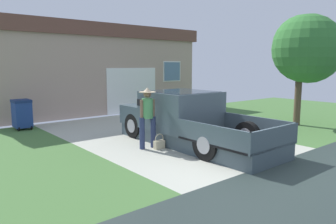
{
  "coord_description": "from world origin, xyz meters",
  "views": [
    {
      "loc": [
        -6.39,
        -4.2,
        2.39
      ],
      "look_at": [
        -0.24,
        3.28,
        0.96
      ],
      "focal_mm": 34.13,
      "sensor_mm": 36.0,
      "label": 1
    }
  ],
  "objects": [
    {
      "name": "house_with_garage",
      "position": [
        1.18,
        12.7,
        2.19
      ],
      "size": [
        11.31,
        6.86,
        4.33
      ],
      "color": "tan",
      "rests_on": "ground"
    },
    {
      "name": "wheeled_trash_bin",
      "position": [
        -3.14,
        8.32,
        0.6
      ],
      "size": [
        0.6,
        0.72,
        1.11
      ],
      "color": "navy",
      "rests_on": "ground"
    },
    {
      "name": "person_with_hat",
      "position": [
        -1.12,
        3.12,
        1.01
      ],
      "size": [
        0.51,
        0.48,
        1.76
      ],
      "rotation": [
        0.0,
        0.0,
        -0.13
      ],
      "color": "navy",
      "rests_on": "ground"
    },
    {
      "name": "handbag",
      "position": [
        -0.91,
        2.85,
        0.14
      ],
      "size": [
        0.33,
        0.15,
        0.44
      ],
      "color": "beige",
      "rests_on": "ground"
    },
    {
      "name": "pickup_truck",
      "position": [
        0.18,
        3.0,
        0.7
      ],
      "size": [
        2.11,
        5.42,
        1.59
      ],
      "rotation": [
        0.0,
        0.0,
        -0.0
      ],
      "color": "#405058",
      "rests_on": "ground"
    },
    {
      "name": "front_yard_tree",
      "position": [
        5.61,
        2.03,
        3.01
      ],
      "size": [
        2.89,
        2.62,
        4.29
      ],
      "color": "brown",
      "rests_on": "ground"
    }
  ]
}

